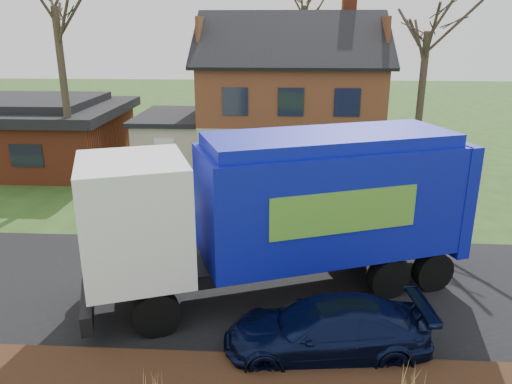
{
  "coord_description": "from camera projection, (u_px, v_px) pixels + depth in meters",
  "views": [
    {
      "loc": [
        1.74,
        -13.11,
        7.34
      ],
      "look_at": [
        0.83,
        2.5,
        2.14
      ],
      "focal_mm": 35.0,
      "sensor_mm": 36.0,
      "label": 1
    }
  ],
  "objects": [
    {
      "name": "ground",
      "position": [
        223.0,
        286.0,
        14.83
      ],
      "size": [
        120.0,
        120.0,
        0.0
      ],
      "primitive_type": "plane",
      "color": "#2A4818",
      "rests_on": "ground"
    },
    {
      "name": "road",
      "position": [
        223.0,
        286.0,
        14.83
      ],
      "size": [
        80.0,
        7.0,
        0.02
      ],
      "primitive_type": "cube",
      "color": "black",
      "rests_on": "ground"
    },
    {
      "name": "main_house",
      "position": [
        281.0,
        91.0,
        26.65
      ],
      "size": [
        12.95,
        8.95,
        9.26
      ],
      "color": "beige",
      "rests_on": "ground"
    },
    {
      "name": "ranch_house",
      "position": [
        33.0,
        133.0,
        27.23
      ],
      "size": [
        9.8,
        8.2,
        3.7
      ],
      "color": "brown",
      "rests_on": "ground"
    },
    {
      "name": "garbage_truck",
      "position": [
        290.0,
        205.0,
        13.82
      ],
      "size": [
        11.04,
        6.35,
        4.59
      ],
      "rotation": [
        0.0,
        0.0,
        0.35
      ],
      "color": "black",
      "rests_on": "ground"
    },
    {
      "name": "silver_sedan",
      "position": [
        184.0,
        221.0,
        18.04
      ],
      "size": [
        4.25,
        2.92,
        1.33
      ],
      "primitive_type": "imported",
      "rotation": [
        0.0,
        0.0,
        1.99
      ],
      "color": "#B8BBC0",
      "rests_on": "ground"
    },
    {
      "name": "navy_wagon",
      "position": [
        326.0,
        330.0,
        11.5
      ],
      "size": [
        4.93,
        2.43,
        1.38
      ],
      "primitive_type": "imported",
      "rotation": [
        0.0,
        0.0,
        -1.46
      ],
      "color": "black",
      "rests_on": "ground"
    },
    {
      "name": "tree_front_east",
      "position": [
        431.0,
        3.0,
        21.59
      ],
      "size": [
        3.67,
        3.67,
        10.2
      ],
      "color": "#3C3124",
      "rests_on": "ground"
    }
  ]
}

